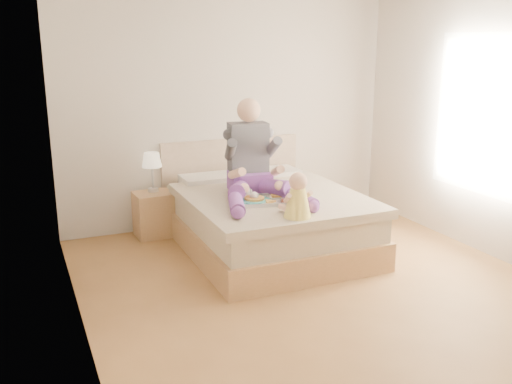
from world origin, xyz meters
name	(u,v)px	position (x,y,z in m)	size (l,w,h in m)	color
room	(327,116)	(0.08, 0.01, 1.51)	(4.02, 4.22, 2.71)	brown
bed	(265,217)	(0.00, 1.08, 0.32)	(1.70, 2.18, 1.00)	#976F46
nightstand	(154,214)	(-1.00, 1.88, 0.25)	(0.42, 0.38, 0.50)	#976F46
lamp	(152,162)	(-0.98, 1.93, 0.83)	(0.21, 0.21, 0.44)	silver
adult	(253,166)	(-0.17, 1.01, 0.90)	(0.82, 1.23, 0.98)	#6B388E
tray	(265,198)	(-0.18, 0.70, 0.64)	(0.56, 0.48, 0.14)	silver
baby	(297,199)	(-0.11, 0.15, 0.77)	(0.27, 0.36, 0.41)	#FFE450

